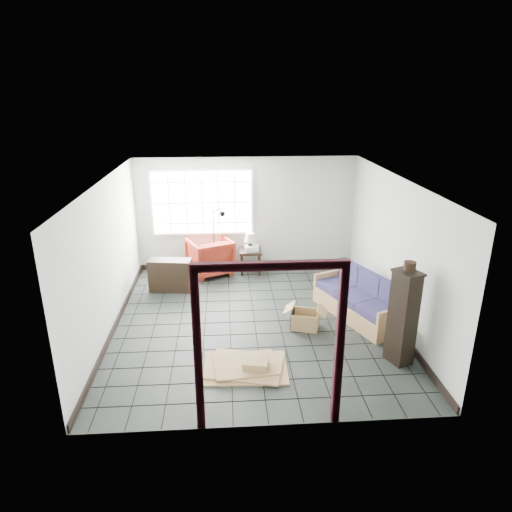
{
  "coord_description": "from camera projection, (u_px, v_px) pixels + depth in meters",
  "views": [
    {
      "loc": [
        -0.49,
        -7.4,
        3.99
      ],
      "look_at": [
        0.05,
        0.3,
        1.17
      ],
      "focal_mm": 32.0,
      "sensor_mm": 36.0,
      "label": 1
    }
  ],
  "objects": [
    {
      "name": "table_lamp",
      "position": [
        250.0,
        238.0,
        10.29
      ],
      "size": [
        0.29,
        0.29,
        0.4
      ],
      "rotation": [
        0.0,
        0.0,
        0.1
      ],
      "color": "black",
      "rests_on": "side_table"
    },
    {
      "name": "projector",
      "position": [
        251.0,
        248.0,
        10.33
      ],
      "size": [
        0.33,
        0.26,
        0.11
      ],
      "rotation": [
        0.0,
        0.0,
        0.04
      ],
      "color": "silver",
      "rests_on": "side_table"
    },
    {
      "name": "floor_lamp",
      "position": [
        218.0,
        239.0,
        10.19
      ],
      "size": [
        0.42,
        0.34,
        1.58
      ],
      "rotation": [
        0.0,
        0.0,
        -0.17
      ],
      "color": "black",
      "rests_on": "ground"
    },
    {
      "name": "doorway_trim",
      "position": [
        270.0,
        327.0,
        5.33
      ],
      "size": [
        1.8,
        0.08,
        2.2
      ],
      "color": "black",
      "rests_on": "ground"
    },
    {
      "name": "cardboard_pile",
      "position": [
        247.0,
        366.0,
        6.91
      ],
      "size": [
        1.3,
        1.06,
        0.18
      ],
      "rotation": [
        0.0,
        0.0,
        -0.1
      ],
      "color": "#A4784F",
      "rests_on": "ground"
    },
    {
      "name": "window_panel",
      "position": [
        202.0,
        202.0,
        10.25
      ],
      "size": [
        2.32,
        0.08,
        1.52
      ],
      "color": "silver",
      "rests_on": "ground"
    },
    {
      "name": "ground",
      "position": [
        255.0,
        322.0,
        8.34
      ],
      "size": [
        5.5,
        5.5,
        0.0
      ],
      "primitive_type": "plane",
      "color": "black",
      "rests_on": "ground"
    },
    {
      "name": "armchair",
      "position": [
        210.0,
        254.0,
        10.37
      ],
      "size": [
        1.15,
        1.12,
        0.92
      ],
      "primitive_type": "imported",
      "rotation": [
        0.0,
        0.0,
        3.55
      ],
      "color": "maroon",
      "rests_on": "ground"
    },
    {
      "name": "pot",
      "position": [
        410.0,
        266.0,
        6.63
      ],
      "size": [
        0.23,
        0.23,
        0.13
      ],
      "rotation": [
        0.0,
        0.0,
        -0.39
      ],
      "color": "black",
      "rests_on": "tall_shelf"
    },
    {
      "name": "room_shell",
      "position": [
        254.0,
        233.0,
        7.79
      ],
      "size": [
        5.02,
        5.52,
        2.61
      ],
      "color": "#B1B5AE",
      "rests_on": "ground"
    },
    {
      "name": "console_shelf",
      "position": [
        171.0,
        275.0,
        9.53
      ],
      "size": [
        0.91,
        0.45,
        0.68
      ],
      "rotation": [
        0.0,
        0.0,
        -0.13
      ],
      "color": "black",
      "rests_on": "ground"
    },
    {
      "name": "tall_shelf",
      "position": [
        403.0,
        317.0,
        6.87
      ],
      "size": [
        0.45,
        0.5,
        1.51
      ],
      "rotation": [
        0.0,
        0.0,
        0.39
      ],
      "color": "black",
      "rests_on": "ground"
    },
    {
      "name": "futon_sofa",
      "position": [
        361.0,
        301.0,
        8.44
      ],
      "size": [
        1.4,
        2.04,
        0.85
      ],
      "rotation": [
        0.0,
        0.0,
        0.39
      ],
      "color": "olive",
      "rests_on": "ground"
    },
    {
      "name": "side_table",
      "position": [
        250.0,
        254.0,
        10.43
      ],
      "size": [
        0.51,
        0.51,
        0.55
      ],
      "rotation": [
        0.0,
        0.0,
        -0.01
      ],
      "color": "black",
      "rests_on": "ground"
    },
    {
      "name": "open_box",
      "position": [
        305.0,
        320.0,
        8.08
      ],
      "size": [
        0.82,
        0.57,
        0.42
      ],
      "rotation": [
        0.0,
        0.0,
        -0.3
      ],
      "color": "#A4784F",
      "rests_on": "ground"
    }
  ]
}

